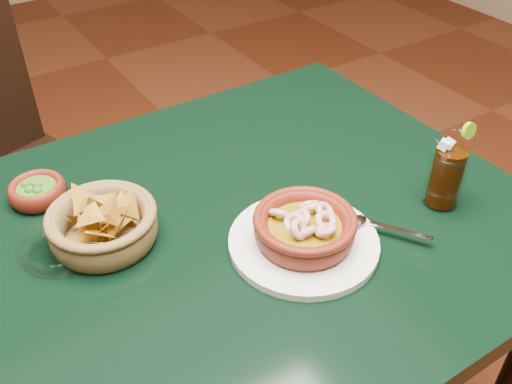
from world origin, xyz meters
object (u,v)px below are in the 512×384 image
chip_basket (103,225)px  cola_drink (447,172)px  dining_table (179,289)px  shrimp_plate (305,231)px

chip_basket → cola_drink: (0.51, -0.22, 0.03)m
dining_table → chip_basket: bearing=140.1°
shrimp_plate → cola_drink: cola_drink is taller
chip_basket → shrimp_plate: bearing=-35.1°
dining_table → cola_drink: 0.48m
dining_table → shrimp_plate: 0.24m
shrimp_plate → cola_drink: 0.26m
shrimp_plate → chip_basket: (-0.25, 0.18, 0.00)m
chip_basket → cola_drink: cola_drink is taller
dining_table → cola_drink: cola_drink is taller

